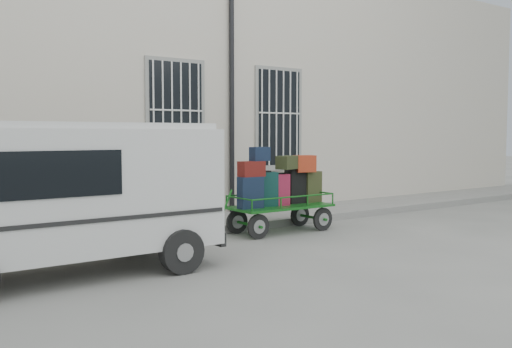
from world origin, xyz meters
name	(u,v)px	position (x,y,z in m)	size (l,w,h in m)	color
ground	(280,244)	(0.00, 0.00, 0.00)	(80.00, 80.00, 0.00)	slate
building	(142,88)	(0.00, 5.50, 3.00)	(24.00, 5.15, 6.00)	beige
sidewalk	(212,223)	(0.00, 2.20, 0.07)	(24.00, 1.70, 0.15)	slate
luggage_cart	(281,190)	(0.73, 0.90, 0.81)	(2.37, 0.91, 1.63)	black
van	(64,189)	(-3.65, -0.06, 1.16)	(4.03, 1.84, 2.02)	silver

